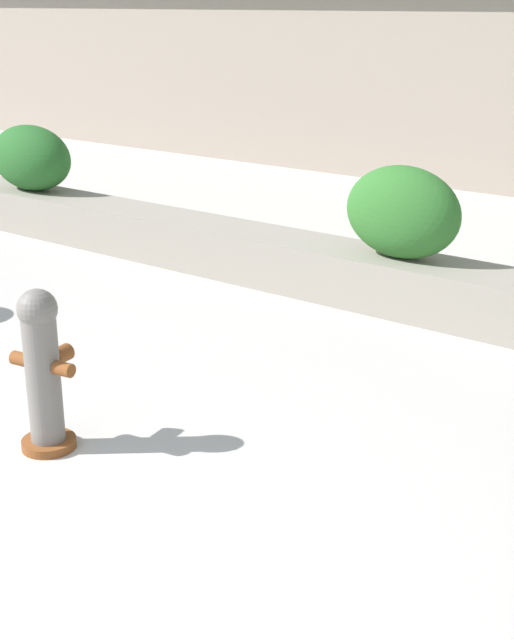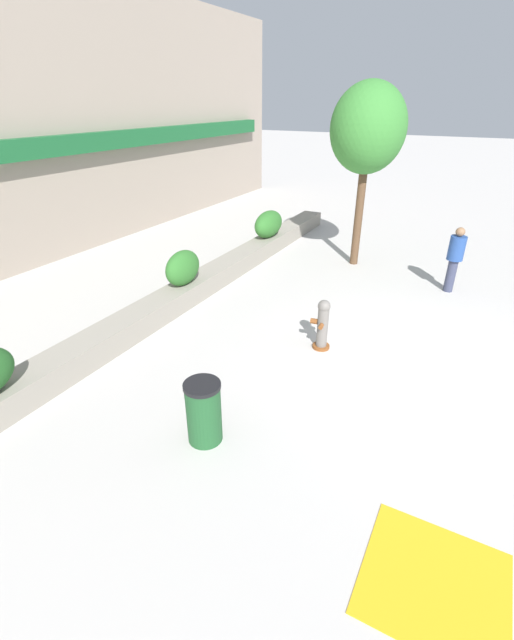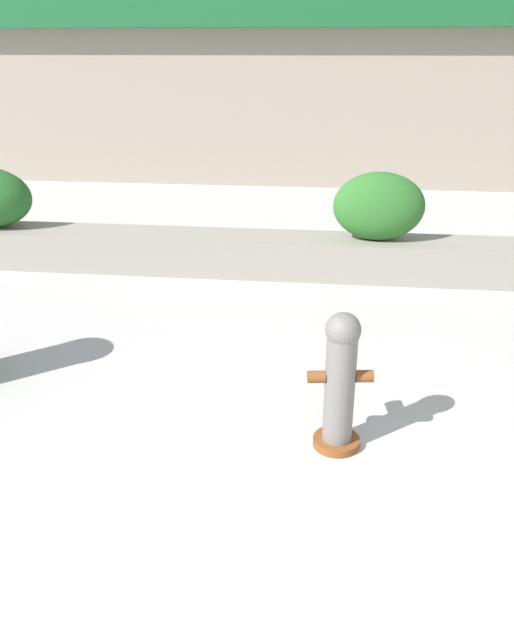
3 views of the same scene
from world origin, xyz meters
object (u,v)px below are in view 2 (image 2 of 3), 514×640
at_px(fire_hydrant, 322,324).
at_px(pedestrian, 455,256).
at_px(hedge_bush_1, 183,268).
at_px(street_tree, 368,130).
at_px(trash_bin, 204,412).
at_px(hedge_bush_2, 269,224).

bearing_deg(fire_hydrant, pedestrian, -24.05).
bearing_deg(hedge_bush_1, street_tree, -31.07).
bearing_deg(trash_bin, fire_hydrant, -10.15).
relative_size(hedge_bush_2, street_tree, 0.29).
relative_size(hedge_bush_2, fire_hydrant, 1.35).
relative_size(hedge_bush_2, pedestrian, 0.84).
xyz_separation_m(hedge_bush_1, street_tree, (4.83, -2.91, 2.91)).
bearing_deg(hedge_bush_2, trash_bin, -159.21).
height_order(hedge_bush_2, trash_bin, hedge_bush_2).
xyz_separation_m(fire_hydrant, pedestrian, (4.39, -1.96, 0.44)).
relative_size(hedge_bush_1, fire_hydrant, 1.05).
xyz_separation_m(pedestrian, trash_bin, (-7.74, 2.56, -0.48)).
height_order(hedge_bush_2, street_tree, street_tree).
xyz_separation_m(hedge_bush_2, fire_hydrant, (-5.12, -3.82, -0.37)).
relative_size(hedge_bush_1, street_tree, 0.22).
xyz_separation_m(hedge_bush_2, pedestrian, (-0.73, -5.78, 0.06)).
height_order(pedestrian, trash_bin, pedestrian).
distance_m(hedge_bush_2, street_tree, 4.12).
bearing_deg(street_tree, hedge_bush_2, 93.55).
height_order(hedge_bush_1, trash_bin, hedge_bush_1).
height_order(hedge_bush_1, pedestrian, pedestrian).
distance_m(hedge_bush_1, fire_hydrant, 3.86).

